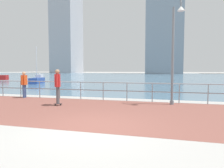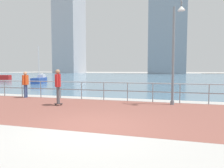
# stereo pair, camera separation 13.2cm
# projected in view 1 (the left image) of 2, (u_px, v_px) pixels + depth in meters

# --- Properties ---
(ground) EXTENTS (220.00, 220.00, 0.00)m
(ground) POSITION_uv_depth(u_px,v_px,m) (156.00, 78.00, 44.84)
(ground) COLOR #ADAAA5
(brick_paving) EXTENTS (28.00, 5.96, 0.01)m
(brick_paving) POSITION_uv_depth(u_px,v_px,m) (114.00, 111.00, 8.60)
(brick_paving) COLOR brown
(brick_paving) RESTS_ON ground
(harbor_water) EXTENTS (180.00, 88.00, 0.00)m
(harbor_water) POSITION_uv_depth(u_px,v_px,m) (157.00, 76.00, 54.90)
(harbor_water) COLOR slate
(harbor_water) RESTS_ON ground
(waterfront_railing) EXTENTS (25.25, 0.06, 1.05)m
(waterfront_railing) POSITION_uv_depth(u_px,v_px,m) (127.00, 88.00, 11.43)
(waterfront_railing) COLOR #8C99A3
(waterfront_railing) RESTS_ON ground
(lamppost) EXTENTS (0.59, 0.72, 5.40)m
(lamppost) POSITION_uv_depth(u_px,v_px,m) (175.00, 44.00, 9.93)
(lamppost) COLOR slate
(lamppost) RESTS_ON ground
(skateboarder) EXTENTS (0.41, 0.54, 1.78)m
(skateboarder) POSITION_uv_depth(u_px,v_px,m) (58.00, 84.00, 9.94)
(skateboarder) COLOR black
(skateboarder) RESTS_ON ground
(bystander) EXTENTS (0.27, 0.56, 1.65)m
(bystander) POSITION_uv_depth(u_px,v_px,m) (24.00, 82.00, 12.71)
(bystander) COLOR #384C7A
(bystander) RESTS_ON ground
(sailboat_blue) EXTENTS (1.99, 3.53, 4.74)m
(sailboat_blue) POSITION_uv_depth(u_px,v_px,m) (37.00, 80.00, 26.19)
(sailboat_blue) COLOR #284799
(sailboat_blue) RESTS_ON ground
(tower_slate) EXTENTS (12.34, 16.32, 45.96)m
(tower_slate) POSITION_uv_depth(u_px,v_px,m) (67.00, 32.00, 110.90)
(tower_slate) COLOR #A3A8B2
(tower_slate) RESTS_ON ground
(tower_steel) EXTENTS (14.82, 10.11, 34.21)m
(tower_steel) POSITION_uv_depth(u_px,v_px,m) (164.00, 35.00, 84.90)
(tower_steel) COLOR #8493A3
(tower_steel) RESTS_ON ground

